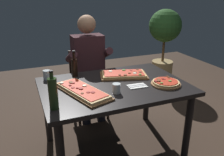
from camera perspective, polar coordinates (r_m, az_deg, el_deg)
The scene contains 13 objects.
ground_plane at distance 2.68m, azimuth 0.42°, elevation -16.39°, with size 6.40×6.40×0.00m, color #38281E.
dining_table at distance 2.34m, azimuth 0.46°, elevation -3.72°, with size 1.40×0.96×0.74m.
pizza_rectangular_front at distance 2.52m, azimuth 2.84°, elevation 0.84°, with size 0.55×0.39×0.05m.
pizza_rectangular_left at distance 2.13m, azimuth -7.18°, elevation -3.08°, with size 0.43×0.66×0.05m.
pizza_round_far at distance 2.35m, azimuth 12.85°, elevation -1.17°, with size 0.29×0.29×0.05m.
wine_bottle_dark at distance 1.85m, azimuth -14.03°, elevation -3.58°, with size 0.07×0.07×0.31m.
oil_bottle_amber at distance 2.52m, azimuth -9.04°, elevation 2.75°, with size 0.06×0.06×0.28m.
tumbler_near_camera at distance 2.11m, azimuth 1.06°, elevation -2.51°, with size 0.07×0.07×0.09m.
tumbler_far_side at distance 2.51m, azimuth -15.42°, elevation 0.61°, with size 0.08×0.08×0.10m.
napkin_cutlery_set at distance 2.27m, azimuth 6.07°, elevation -1.95°, with size 0.19×0.12×0.01m.
diner_chair at distance 3.14m, azimuth -6.02°, elevation -0.41°, with size 0.44×0.44×0.87m.
seated_diner at distance 2.95m, azimuth -5.54°, elevation 3.44°, with size 0.53×0.41×1.33m.
potted_plant_corner at distance 4.29m, azimuth 12.52°, elevation 9.63°, with size 0.56×0.56×1.30m.
Camera 1 is at (-0.82, -1.97, 1.62)m, focal length 37.92 mm.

